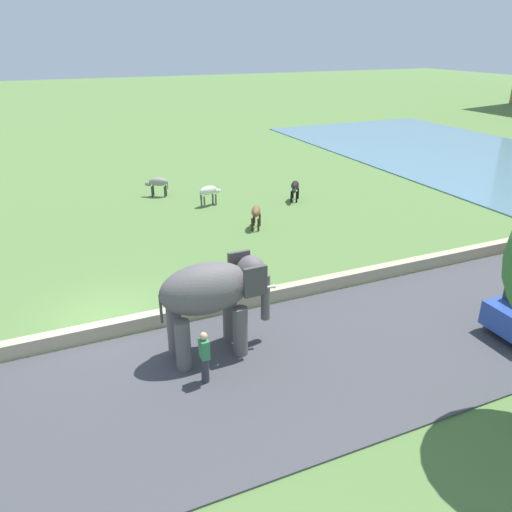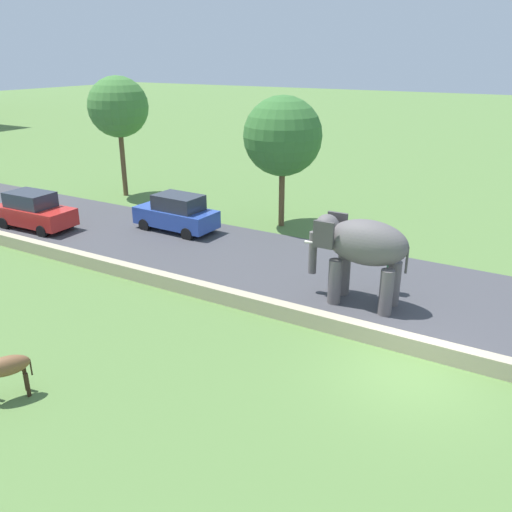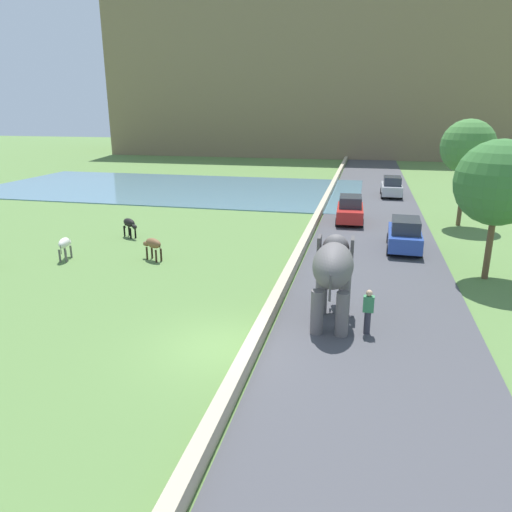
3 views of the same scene
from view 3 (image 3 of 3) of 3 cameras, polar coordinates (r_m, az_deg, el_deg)
The scene contains 15 objects.
ground_plane at distance 15.86m, azimuth -4.55°, elevation -10.69°, with size 220.00×220.00×0.00m, color #567A3D.
road_surface at distance 34.16m, azimuth 13.76°, elevation 4.17°, with size 7.00×120.00×0.06m, color #424247.
barrier_wall at distance 32.30m, azimuth 7.05°, elevation 4.22°, with size 0.40×110.00×0.52m, color tan.
lake at distance 47.83m, azimuth -9.88°, elevation 8.00°, with size 36.00×18.00×0.08m, color slate.
hill_distant at distance 90.00m, azimuth 6.73°, elevation 20.87°, with size 64.00×28.00×27.01m, color #7F6B4C.
elephant at distance 16.94m, azimuth 9.18°, elevation -1.51°, with size 1.43×3.47×2.99m.
person_beside_elephant at distance 16.64m, azimuth 13.20°, elevation -6.40°, with size 0.36×0.22×1.63m.
car_silver at distance 43.82m, azimuth 15.86°, elevation 7.93°, with size 1.80×4.00×1.80m.
car_blue at distance 27.07m, azimuth 17.29°, elevation 2.45°, with size 1.90×4.05×1.80m.
car_red at distance 33.00m, azimuth 11.13°, elevation 5.43°, with size 1.90×4.05×1.80m.
cow_brown at distance 24.77m, azimuth -12.20°, elevation 1.38°, with size 1.37×0.97×1.15m.
cow_black at distance 29.58m, azimuth -14.82°, elevation 3.73°, with size 1.33×1.07×1.15m.
cow_white at distance 26.15m, azimuth -21.83°, elevation 1.35°, with size 0.71×1.42×1.15m.
tree_near at distance 33.82m, azimuth 23.92°, elevation 11.81°, with size 3.40×3.40×6.83m.
tree_mid at distance 23.23m, azimuth 26.91°, elevation 7.76°, with size 3.70×3.70×6.21m.
Camera 3 is at (4.33, -13.36, 7.37)m, focal length 33.59 mm.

